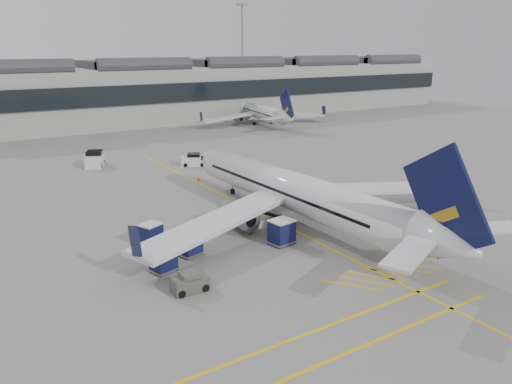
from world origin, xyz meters
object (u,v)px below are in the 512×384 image
pushback_tug (190,283)px  ramp_agent_a (228,216)px  baggage_cart_a (282,231)px  airliner_main (298,193)px  ramp_agent_b (249,224)px  belt_loader (258,221)px

pushback_tug → ramp_agent_a: bearing=50.9°
baggage_cart_a → pushback_tug: baggage_cart_a is taller
airliner_main → baggage_cart_a: size_ratio=17.11×
airliner_main → ramp_agent_b: airliner_main is taller
baggage_cart_a → ramp_agent_a: baggage_cart_a is taller
baggage_cart_a → ramp_agent_b: bearing=99.5°
ramp_agent_b → pushback_tug: (-8.49, -6.51, -0.31)m
airliner_main → pushback_tug: bearing=-155.7°
belt_loader → ramp_agent_a: ramp_agent_a is taller
baggage_cart_a → ramp_agent_a: bearing=95.9°
belt_loader → pushback_tug: (-10.09, -7.67, 0.07)m
belt_loader → ramp_agent_a: 2.60m
belt_loader → ramp_agent_b: bearing=-131.1°
pushback_tug → airliner_main: bearing=27.5°
baggage_cart_a → ramp_agent_a: size_ratio=1.16×
baggage_cart_a → pushback_tug: (-9.50, -3.25, -0.51)m
ramp_agent_b → pushback_tug: 10.70m
baggage_cart_a → airliner_main: bearing=30.9°
ramp_agent_b → baggage_cart_a: bearing=79.0°
belt_loader → baggage_cart_a: baggage_cart_a is taller
ramp_agent_a → ramp_agent_b: ramp_agent_a is taller
belt_loader → baggage_cart_a: (-0.59, -4.42, 0.58)m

